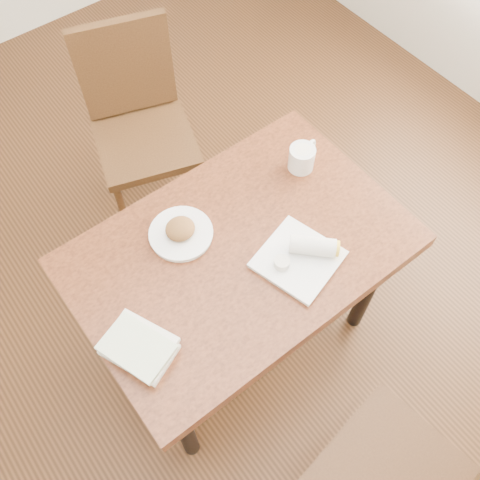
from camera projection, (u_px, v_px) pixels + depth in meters
ground at (240, 333)px, 2.40m from camera, size 4.00×5.00×0.01m
room_walls at (240, 9)px, 1.00m from camera, size 4.02×5.02×2.80m
table at (240, 262)px, 1.83m from camera, size 1.10×0.73×0.75m
chair_far at (138, 117)px, 2.34m from camera, size 0.53×0.53×0.95m
plate_scone at (181, 232)px, 1.76m from camera, size 0.21×0.21×0.07m
coffee_mug at (302, 157)px, 1.89m from camera, size 0.14×0.09×0.09m
plate_burrito at (303, 255)px, 1.71m from camera, size 0.29×0.29×0.08m
book_stack at (139, 347)px, 1.55m from camera, size 0.21×0.24×0.05m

